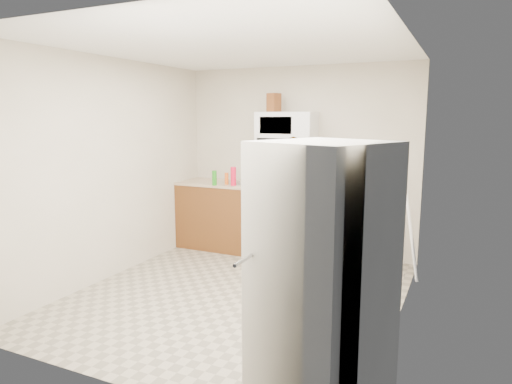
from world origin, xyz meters
The scene contains 20 objects.
floor centered at (0.00, 0.00, 0.00)m, with size 3.60×3.60×0.00m, color gray.
back_wall centered at (0.00, 1.79, 1.25)m, with size 3.20×0.02×2.50m, color beige.
right_wall centered at (1.59, 0.00, 1.25)m, with size 0.02×3.60×2.50m, color beige.
cabinet_left centered at (-1.04, 1.49, 0.45)m, with size 1.12×0.62×0.90m, color brown.
counter_left centered at (-1.04, 1.49, 0.92)m, with size 1.14×0.64×0.04m, color tan.
cabinet_right centered at (0.68, 1.49, 0.45)m, with size 0.80×0.62×0.90m, color brown.
counter_right centered at (0.68, 1.49, 0.92)m, with size 0.82×0.64×0.04m, color tan.
gas_range centered at (-0.10, 1.48, 0.49)m, with size 0.76×0.65×1.13m.
microwave centered at (-0.10, 1.61, 1.70)m, with size 0.76×0.38×0.40m, color white.
person centered at (0.22, 1.00, 0.81)m, with size 0.59×0.39×1.61m, color tan.
fridge centered at (1.31, -1.42, 0.85)m, with size 0.70×0.70×1.70m, color beige.
kettle centered at (0.81, 1.56, 1.03)m, with size 0.16×0.16×0.19m, color white.
jug centered at (-0.26, 1.56, 2.02)m, with size 0.14×0.14×0.24m, color brown.
saucepan centered at (-0.28, 1.64, 1.02)m, with size 0.23×0.23×0.12m, color #ACACB1.
tray centered at (-0.01, 1.40, 0.96)m, with size 0.25×0.16×0.05m, color white.
bottle_spray centered at (-0.72, 1.28, 1.06)m, with size 0.07×0.07×0.25m, color red.
bottle_hot_sauce centered at (-0.85, 1.32, 1.01)m, with size 0.05×0.05×0.16m, color #DA5B18.
bottle_green_cap centered at (-0.96, 1.19, 1.03)m, with size 0.06×0.06×0.20m, color #1D7D16.
pot_lid centered at (-0.72, 1.43, 0.94)m, with size 0.23×0.23×0.01m, color white.
broom centered at (1.55, 1.07, 0.74)m, with size 0.03×0.03×1.47m, color white.
Camera 1 is at (2.08, -4.03, 1.84)m, focal length 32.00 mm.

